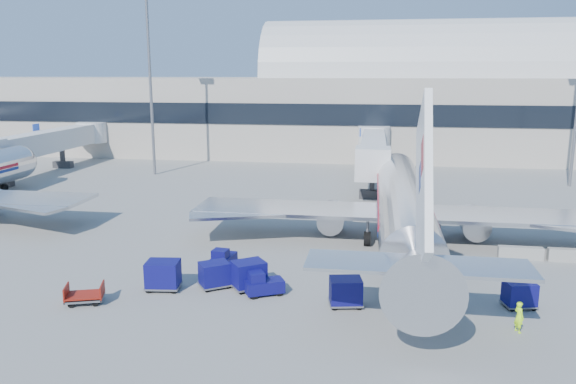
% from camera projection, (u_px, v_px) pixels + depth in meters
% --- Properties ---
extents(ground, '(260.00, 260.00, 0.00)m').
position_uv_depth(ground, '(261.00, 256.00, 39.88)').
color(ground, gray).
rests_on(ground, ground).
extents(terminal, '(170.00, 28.15, 21.00)m').
position_uv_depth(terminal, '(248.00, 105.00, 94.45)').
color(terminal, '#B2AA9E').
rests_on(terminal, ground).
extents(airliner_main, '(32.00, 37.26, 12.07)m').
position_uv_depth(airliner_main, '(403.00, 206.00, 42.13)').
color(airliner_main, silver).
rests_on(airliner_main, ground).
extents(jetbridge_near, '(4.40, 27.50, 6.25)m').
position_uv_depth(jetbridge_near, '(373.00, 147.00, 67.70)').
color(jetbridge_near, silver).
rests_on(jetbridge_near, ground).
extents(jetbridge_mid, '(4.40, 27.50, 6.25)m').
position_uv_depth(jetbridge_mid, '(52.00, 141.00, 73.99)').
color(jetbridge_mid, silver).
rests_on(jetbridge_mid, ground).
extents(mast_west, '(2.00, 1.20, 22.60)m').
position_uv_depth(mast_west, '(149.00, 56.00, 68.80)').
color(mast_west, slate).
rests_on(mast_west, ground).
extents(barrier_near, '(3.00, 0.55, 0.90)m').
position_uv_depth(barrier_near, '(520.00, 253.00, 39.02)').
color(barrier_near, '#9E9E96').
rests_on(barrier_near, ground).
extents(barrier_mid, '(3.00, 0.55, 0.90)m').
position_uv_depth(barrier_mid, '(571.00, 255.00, 38.53)').
color(barrier_mid, '#9E9E96').
rests_on(barrier_mid, ground).
extents(tug_lead, '(2.49, 1.99, 1.45)m').
position_uv_depth(tug_lead, '(263.00, 284.00, 32.70)').
color(tug_lead, '#0C0B54').
rests_on(tug_lead, ground).
extents(tug_right, '(2.65, 2.43, 1.57)m').
position_uv_depth(tug_right, '(403.00, 264.00, 36.07)').
color(tug_right, '#0C0B54').
rests_on(tug_right, ground).
extents(tug_left, '(1.41, 2.38, 1.47)m').
position_uv_depth(tug_left, '(223.00, 259.00, 37.01)').
color(tug_left, '#0C0B54').
rests_on(tug_left, ground).
extents(cart_train_a, '(2.46, 2.35, 1.73)m').
position_uv_depth(cart_train_a, '(249.00, 274.00, 33.53)').
color(cart_train_a, '#0C0B54').
rests_on(cart_train_a, ground).
extents(cart_train_b, '(2.24, 2.13, 1.57)m').
position_uv_depth(cart_train_b, '(215.00, 274.00, 33.78)').
color(cart_train_b, '#0C0B54').
rests_on(cart_train_b, ground).
extents(cart_train_c, '(2.17, 1.75, 1.77)m').
position_uv_depth(cart_train_c, '(163.00, 274.00, 33.45)').
color(cart_train_c, '#0C0B54').
rests_on(cart_train_c, ground).
extents(cart_solo_near, '(2.06, 1.72, 1.62)m').
position_uv_depth(cart_solo_near, '(346.00, 291.00, 31.07)').
color(cart_solo_near, '#0C0B54').
rests_on(cart_solo_near, ground).
extents(cart_solo_far, '(1.91, 1.62, 1.47)m').
position_uv_depth(cart_solo_far, '(520.00, 294.00, 30.92)').
color(cart_solo_far, '#0C0B54').
rests_on(cart_solo_far, ground).
extents(cart_open_red, '(2.38, 1.99, 0.54)m').
position_uv_depth(cart_open_red, '(85.00, 297.00, 31.56)').
color(cart_open_red, slate).
rests_on(cart_open_red, ground).
extents(ramp_worker, '(0.60, 0.70, 1.62)m').
position_uv_depth(ramp_worker, '(519.00, 317.00, 27.96)').
color(ramp_worker, '#B0FF1A').
rests_on(ramp_worker, ground).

